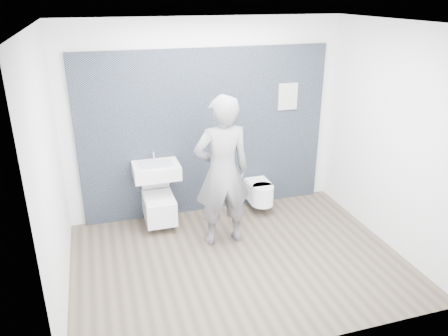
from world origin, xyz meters
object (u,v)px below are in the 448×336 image
object	(u,v)px
toilet_square	(159,206)
toilet_rounded	(260,192)
visitor	(222,172)
washbasin	(156,170)

from	to	relation	value
toilet_square	toilet_rounded	distance (m)	1.52
toilet_square	visitor	size ratio (longest dim) A/B	0.38
washbasin	toilet_square	size ratio (longest dim) A/B	0.83
visitor	toilet_square	bearing A→B (deg)	-42.01
toilet_square	washbasin	bearing A→B (deg)	90.00
toilet_square	toilet_rounded	bearing A→B (deg)	0.46
washbasin	toilet_rounded	xyz separation A→B (m)	(1.52, -0.05, -0.52)
toilet_square	visitor	xyz separation A→B (m)	(0.73, -0.65, 0.68)
washbasin	visitor	xyz separation A→B (m)	(0.73, -0.71, 0.17)
toilet_rounded	toilet_square	bearing A→B (deg)	-179.54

